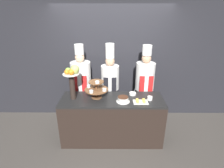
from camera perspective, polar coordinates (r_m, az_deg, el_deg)
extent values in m
plane|color=#47423D|center=(3.44, -0.04, -20.47)|extent=(14.00, 14.00, 0.00)
cube|color=#232328|center=(3.91, 0.07, 8.59)|extent=(10.00, 0.06, 2.80)
cube|color=black|center=(3.42, -0.01, -11.65)|extent=(1.87, 0.63, 0.84)
cube|color=black|center=(3.19, -0.01, -5.13)|extent=(1.87, 0.63, 0.03)
cylinder|color=brown|center=(3.24, -5.02, -4.26)|extent=(0.19, 0.19, 0.02)
cylinder|color=brown|center=(3.18, -5.11, -1.83)|extent=(0.04, 0.04, 0.32)
cylinder|color=brown|center=(3.18, -5.11, -1.82)|extent=(0.43, 0.43, 0.02)
cylinder|color=brown|center=(3.12, -5.21, 0.69)|extent=(0.27, 0.27, 0.02)
cylinder|color=silver|center=(3.04, -6.80, -2.44)|extent=(0.07, 0.07, 0.04)
cylinder|color=beige|center=(3.04, -6.79, -2.56)|extent=(0.06, 0.06, 0.03)
cylinder|color=silver|center=(3.09, -2.51, -1.90)|extent=(0.07, 0.07, 0.04)
cylinder|color=gold|center=(3.09, -2.51, -2.01)|extent=(0.06, 0.06, 0.03)
cylinder|color=silver|center=(3.30, -3.59, -0.28)|extent=(0.07, 0.07, 0.04)
cylinder|color=red|center=(3.30, -3.59, -0.39)|extent=(0.06, 0.06, 0.03)
cylinder|color=silver|center=(3.25, -7.62, -0.77)|extent=(0.07, 0.07, 0.04)
cylinder|color=green|center=(3.26, -7.61, -0.88)|extent=(0.06, 0.06, 0.03)
cylinder|color=white|center=(3.03, -4.84, 0.58)|extent=(0.07, 0.07, 0.04)
cylinder|color=#2D231E|center=(3.18, -12.83, -0.88)|extent=(0.10, 0.10, 0.47)
cylinder|color=white|center=(3.09, -13.21, 3.21)|extent=(0.29, 0.29, 0.01)
sphere|color=#ADC160|center=(3.05, -12.01, 4.73)|extent=(0.15, 0.15, 0.15)
sphere|color=red|center=(3.14, -12.73, 4.49)|extent=(0.08, 0.08, 0.08)
sphere|color=#84B742|center=(3.13, -14.16, 4.39)|extent=(0.09, 0.09, 0.09)
sphere|color=orange|center=(3.05, -14.56, 3.83)|extent=(0.09, 0.09, 0.09)
sphere|color=orange|center=(3.01, -13.18, 3.76)|extent=(0.10, 0.10, 0.10)
cylinder|color=white|center=(3.10, 3.61, -5.69)|extent=(0.24, 0.24, 0.01)
cylinder|color=white|center=(3.07, 3.63, -4.97)|extent=(0.19, 0.19, 0.08)
cylinder|color=#472819|center=(3.06, 3.65, -4.26)|extent=(0.18, 0.18, 0.01)
cylinder|color=white|center=(3.20, 12.24, -4.57)|extent=(0.09, 0.09, 0.07)
cube|color=white|center=(3.11, 9.31, -5.84)|extent=(0.26, 0.18, 0.01)
cube|color=#EFCC56|center=(3.06, 8.36, -5.77)|extent=(0.04, 0.04, 0.04)
cube|color=#EFCC56|center=(3.08, 10.50, -5.74)|extent=(0.04, 0.04, 0.04)
cube|color=#EFCC56|center=(3.12, 8.19, -5.14)|extent=(0.04, 0.04, 0.04)
cube|color=#EFCC56|center=(3.14, 10.29, -5.11)|extent=(0.04, 0.04, 0.04)
cylinder|color=white|center=(3.35, 6.73, -3.15)|extent=(0.13, 0.13, 0.04)
cylinder|color=#BCBCC1|center=(3.33, 7.37, -2.10)|extent=(0.05, 0.01, 0.11)
cube|color=#28282D|center=(3.98, -9.40, -6.95)|extent=(0.31, 0.17, 0.81)
cylinder|color=white|center=(3.69, -10.08, 2.58)|extent=(0.41, 0.41, 0.59)
cube|color=red|center=(3.55, -10.47, -0.30)|extent=(0.29, 0.01, 0.38)
sphere|color=#DBB28E|center=(3.58, -10.50, 8.50)|extent=(0.19, 0.19, 0.19)
cylinder|color=white|center=(3.54, -10.69, 11.04)|extent=(0.18, 0.18, 0.20)
cube|color=#28282D|center=(3.92, -0.59, -6.95)|extent=(0.28, 0.15, 0.83)
cylinder|color=white|center=(3.64, -0.64, 2.18)|extent=(0.37, 0.37, 0.50)
cube|color=black|center=(3.51, -0.67, -0.36)|extent=(0.26, 0.01, 0.32)
sphere|color=tan|center=(3.54, -0.66, 7.45)|extent=(0.19, 0.19, 0.19)
cylinder|color=white|center=(3.49, -0.68, 10.75)|extent=(0.17, 0.17, 0.29)
cube|color=#38332D|center=(3.98, 10.03, -6.93)|extent=(0.29, 0.16, 0.82)
cylinder|color=white|center=(3.69, 10.75, 2.50)|extent=(0.39, 0.39, 0.57)
cube|color=red|center=(3.56, 11.11, -0.25)|extent=(0.27, 0.01, 0.37)
sphere|color=tan|center=(3.58, 11.19, 8.22)|extent=(0.19, 0.19, 0.19)
cylinder|color=white|center=(3.55, 11.38, 10.77)|extent=(0.19, 0.19, 0.20)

